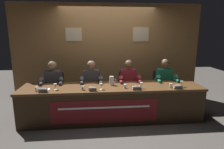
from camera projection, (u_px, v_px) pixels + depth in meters
ground_plane at (112, 118)px, 4.23m from camera, size 12.00×12.00×0.00m
wall_back_panelled at (108, 53)px, 5.20m from camera, size 5.02×0.14×2.60m
conference_table at (112, 98)px, 4.01m from camera, size 3.82×0.86×0.73m
chair_far_left at (55, 92)px, 4.62m from camera, size 0.44×0.44×0.90m
panelist_far_left at (53, 83)px, 4.36m from camera, size 0.51×0.48×1.23m
nameplate_far_left at (43, 90)px, 3.63m from camera, size 0.18×0.06×0.08m
juice_glass_far_left at (55, 86)px, 3.79m from camera, size 0.06×0.06×0.12m
water_cup_far_left at (37, 89)px, 3.70m from camera, size 0.06×0.06×0.08m
chair_center_left at (92, 91)px, 4.70m from camera, size 0.44×0.44×0.90m
panelist_center_left at (92, 82)px, 4.44m from camera, size 0.51×0.48×1.23m
nameplate_center_left at (93, 89)px, 3.72m from camera, size 0.16×0.06×0.08m
juice_glass_center_left at (101, 85)px, 3.81m from camera, size 0.06×0.06×0.12m
water_cup_center_left at (83, 88)px, 3.77m from camera, size 0.06×0.06×0.08m
chair_center_right at (127, 90)px, 4.77m from camera, size 0.44×0.44×0.90m
panelist_center_right at (129, 82)px, 4.52m from camera, size 0.51×0.48×1.23m
nameplate_center_right at (137, 88)px, 3.79m from camera, size 0.18×0.06×0.08m
juice_glass_center_right at (141, 84)px, 3.89m from camera, size 0.06×0.06×0.12m
water_cup_center_right at (125, 86)px, 3.90m from camera, size 0.06×0.06×0.08m
chair_far_right at (161, 89)px, 4.85m from camera, size 0.44×0.44×0.90m
panelist_far_right at (165, 81)px, 4.60m from camera, size 0.51×0.48×1.23m
nameplate_far_right at (178, 87)px, 3.86m from camera, size 0.18×0.06×0.08m
juice_glass_far_right at (182, 83)px, 4.00m from camera, size 0.06×0.06×0.12m
water_cup_far_right at (171, 86)px, 3.95m from camera, size 0.06×0.06×0.08m
water_pitcher_central at (112, 81)px, 4.13m from camera, size 0.15×0.10×0.21m
document_stack_far_left at (44, 90)px, 3.79m from camera, size 0.24×0.20×0.01m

